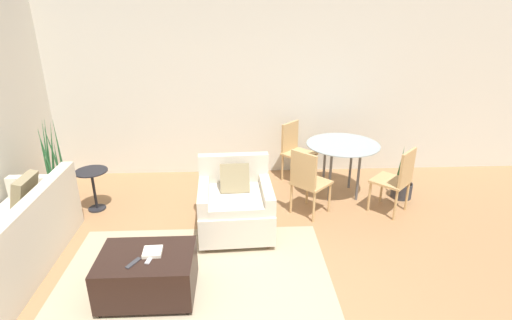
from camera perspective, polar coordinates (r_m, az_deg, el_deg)
The scene contains 15 objects.
wall_back at distance 6.24m, azimuth -3.30°, elevation 10.21°, with size 12.00×0.06×2.75m.
area_rug at distance 4.28m, azimuth -8.61°, elevation -16.22°, with size 2.75×1.86×0.01m.
couch at distance 4.83m, azimuth -32.01°, elevation -10.74°, with size 0.83×2.08×0.89m.
armchair at distance 4.80m, azimuth -2.95°, elevation -6.47°, with size 0.89×0.90×0.88m.
ottoman at distance 4.02m, azimuth -15.23°, elevation -15.38°, with size 0.87×0.63×0.45m.
book_stack at distance 3.91m, azimuth -14.56°, elevation -12.58°, with size 0.18×0.18×0.03m.
tv_remote_primary at distance 3.83m, azimuth -17.13°, elevation -13.87°, with size 0.12×0.17×0.01m.
tv_remote_secondary at distance 3.84m, azimuth -14.94°, elevation -13.51°, with size 0.07×0.15×0.01m.
potted_plant at distance 5.97m, azimuth -26.39°, elevation -3.75°, with size 0.41×0.41×1.27m.
side_table at distance 5.69m, azimuth -22.27°, elevation -2.98°, with size 0.42×0.42×0.56m.
dining_table at distance 5.71m, azimuth 12.25°, elevation 1.31°, with size 1.01×1.01×0.77m.
dining_chair_near_left at distance 5.12m, azimuth 7.37°, elevation -2.68°, with size 0.59×0.59×0.90m.
dining_chair_near_right at distance 5.44m, azimuth 19.59°, elevation -2.30°, with size 0.59×0.59×0.90m.
dining_chair_far_left at distance 6.19m, azimuth 5.57°, elevation 1.79°, with size 0.59×0.59×0.90m.
potted_plant_small at distance 6.05m, azimuth 20.15°, elevation -3.41°, with size 0.29×0.29×0.75m.
Camera 1 is at (0.06, -2.70, 2.62)m, focal length 28.00 mm.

